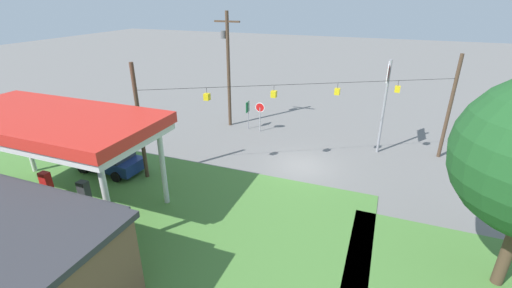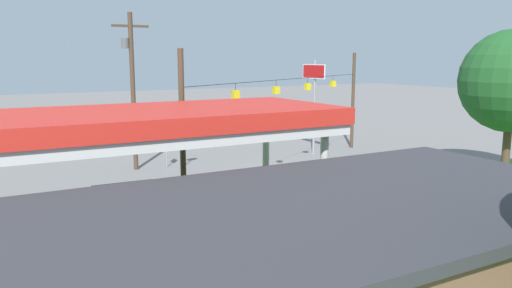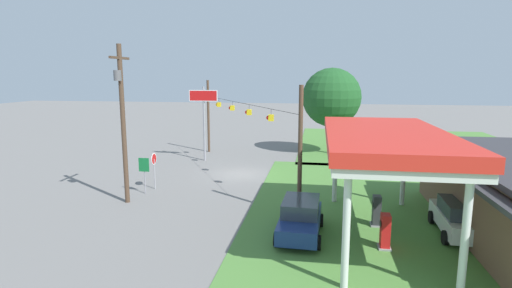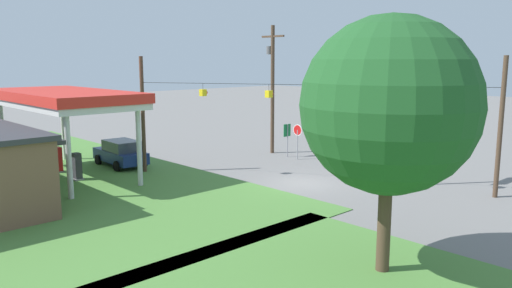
% 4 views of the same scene
% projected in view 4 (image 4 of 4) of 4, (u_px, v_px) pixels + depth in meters
% --- Properties ---
extents(ground_plane, '(160.00, 160.00, 0.00)m').
position_uv_depth(ground_plane, '(302.00, 183.00, 28.50)').
color(ground_plane, slate).
extents(gas_station_canopy, '(11.60, 5.38, 5.18)m').
position_uv_depth(gas_station_canopy, '(63.00, 99.00, 29.46)').
color(gas_station_canopy, silver).
rests_on(gas_station_canopy, ground).
extents(fuel_pump_near, '(0.71, 0.56, 1.62)m').
position_uv_depth(fuel_pump_near, '(77.00, 167.00, 29.11)').
color(fuel_pump_near, gray).
rests_on(fuel_pump_near, ground).
extents(fuel_pump_far, '(0.71, 0.56, 1.62)m').
position_uv_depth(fuel_pump_far, '(58.00, 161.00, 31.10)').
color(fuel_pump_far, gray).
rests_on(fuel_pump_far, ground).
extents(car_at_pumps_front, '(4.60, 2.25, 1.75)m').
position_uv_depth(car_at_pumps_front, '(121.00, 153.00, 32.96)').
color(car_at_pumps_front, navy).
rests_on(car_at_pumps_front, ground).
extents(car_at_pumps_rear, '(4.47, 2.24, 1.79)m').
position_uv_depth(car_at_pumps_rear, '(3.00, 173.00, 26.96)').
color(car_at_pumps_rear, white).
rests_on(car_at_pumps_rear, ground).
extents(stop_sign_roadside, '(0.80, 0.08, 2.50)m').
position_uv_depth(stop_sign_roadside, '(298.00, 134.00, 35.09)').
color(stop_sign_roadside, '#99999E').
rests_on(stop_sign_roadside, ground).
extents(stop_sign_overhead, '(0.22, 2.59, 6.68)m').
position_uv_depth(stop_sign_overhead, '(417.00, 99.00, 27.32)').
color(stop_sign_overhead, gray).
rests_on(stop_sign_overhead, ground).
extents(route_sign, '(0.10, 0.70, 2.40)m').
position_uv_depth(route_sign, '(287.00, 134.00, 36.07)').
color(route_sign, gray).
rests_on(route_sign, ground).
extents(utility_pole_main, '(2.20, 0.44, 9.47)m').
position_uv_depth(utility_pole_main, '(272.00, 83.00, 37.04)').
color(utility_pole_main, '#4C3828').
rests_on(utility_pole_main, ground).
extents(signal_span_gantry, '(17.72, 10.24, 7.20)m').
position_uv_depth(signal_span_gantry, '(304.00, 114.00, 27.85)').
color(signal_span_gantry, '#4C3828').
rests_on(signal_span_gantry, ground).
extents(tree_west_verge, '(5.71, 5.71, 8.41)m').
position_uv_depth(tree_west_verge, '(389.00, 106.00, 15.74)').
color(tree_west_verge, '#4C3828').
rests_on(tree_west_verge, ground).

